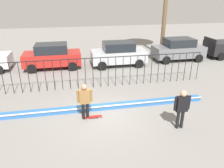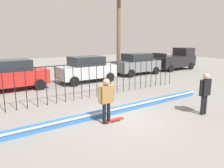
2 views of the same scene
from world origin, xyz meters
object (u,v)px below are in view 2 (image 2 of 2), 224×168
(skateboarder, at_px, (106,97))
(pickup_truck, at_px, (176,60))
(skateboard, at_px, (114,120))
(parked_car_red, at_px, (11,75))
(camera_operator, at_px, (205,90))
(parked_car_gray, at_px, (137,64))
(parked_car_silver, at_px, (86,69))

(skateboarder, relative_size, pickup_truck, 0.37)
(skateboard, distance_m, parked_car_red, 8.30)
(camera_operator, xyz_separation_m, parked_car_gray, (4.72, 9.61, -0.10))
(skateboarder, bearing_deg, parked_car_red, 128.86)
(skateboard, height_order, parked_car_silver, parked_car_silver)
(skateboarder, height_order, camera_operator, camera_operator)
(camera_operator, relative_size, parked_car_gray, 0.41)
(parked_car_silver, bearing_deg, skateboarder, -111.21)
(skateboard, relative_size, parked_car_silver, 0.19)
(parked_car_red, relative_size, parked_car_silver, 1.00)
(skateboard, bearing_deg, parked_car_red, 88.29)
(skateboarder, relative_size, parked_car_red, 0.40)
(skateboarder, height_order, parked_car_silver, parked_car_silver)
(parked_car_red, relative_size, pickup_truck, 0.91)
(parked_car_silver, relative_size, parked_car_gray, 1.00)
(parked_car_red, bearing_deg, skateboarder, -73.99)
(skateboarder, relative_size, camera_operator, 0.97)
(parked_car_red, xyz_separation_m, parked_car_silver, (5.14, -0.31, 0.00))
(pickup_truck, bearing_deg, parked_car_red, -174.96)
(camera_operator, height_order, parked_car_gray, parked_car_gray)
(skateboard, distance_m, parked_car_silver, 8.22)
(parked_car_red, xyz_separation_m, pickup_truck, (16.03, 0.25, 0.06))
(camera_operator, xyz_separation_m, parked_car_silver, (-0.66, 9.15, -0.10))
(skateboarder, distance_m, camera_operator, 4.22)
(skateboarder, distance_m, parked_car_red, 8.14)
(parked_car_gray, bearing_deg, skateboard, -133.54)
(skateboard, distance_m, parked_car_gray, 11.62)
(parked_car_red, distance_m, pickup_truck, 16.04)
(skateboard, xyz_separation_m, parked_car_silver, (2.91, 7.63, 0.91))
(skateboarder, height_order, pickup_truck, pickup_truck)
(parked_car_red, bearing_deg, camera_operator, -55.73)
(skateboarder, xyz_separation_m, pickup_truck, (14.17, 8.17, -0.01))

